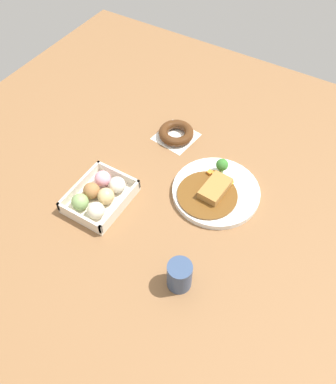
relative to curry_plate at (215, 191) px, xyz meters
The scene contains 5 objects.
ground_plane 0.18m from the curry_plate, 60.16° to the right, with size 1.60×1.60×0.00m, color brown.
curry_plate is the anchor object (origin of this frame).
donut_box 0.34m from the curry_plate, 54.12° to the right, with size 0.19×0.15×0.06m.
chocolate_ring_donut 0.27m from the curry_plate, 123.95° to the right, with size 0.14×0.14×0.03m.
coffee_mug 0.31m from the curry_plate, ahead, with size 0.06×0.06×0.09m, color #33476B.
Camera 1 is at (0.59, 0.40, 0.91)m, focal length 36.48 mm.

